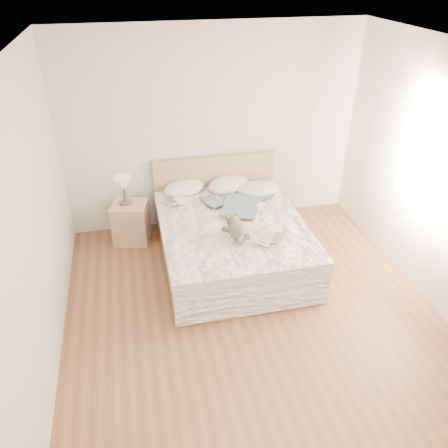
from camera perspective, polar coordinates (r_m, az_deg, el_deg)
The scene contains 16 objects.
floor at distance 4.79m, azimuth 4.22°, elevation -12.69°, with size 4.00×4.50×0.00m, color brown.
ceiling at distance 3.49m, azimuth 6.06°, elevation 20.89°, with size 4.00×4.50×0.00m, color silver.
wall_back at distance 5.95m, azimuth -1.45°, elevation 12.12°, with size 4.00×0.02×2.70m, color silver.
wall_front at distance 2.48m, azimuth 21.86°, elevation -25.21°, with size 4.00×0.02×2.70m, color silver.
wall_left at distance 3.93m, azimuth -24.18°, elevation -1.95°, with size 0.02×4.50×2.70m, color silver.
window at distance 5.07m, azimuth 26.15°, elevation 6.39°, with size 0.02×1.30×1.10m, color white.
bed at distance 5.49m, azimuth 0.87°, elevation -1.89°, with size 1.72×2.14×1.00m.
nightstand at distance 6.00m, azimuth -12.05°, elevation 0.20°, with size 0.45×0.40×0.56m, color tan.
table_lamp at distance 5.77m, azimuth -13.00°, elevation 5.00°, with size 0.29×0.29×0.37m.
pillow_left at distance 5.99m, azimuth -5.24°, elevation 4.70°, with size 0.58×0.41×0.17m, color white.
pillow_middle at distance 6.05m, azimuth 0.61°, elevation 5.16°, with size 0.61×0.43×0.18m, color white.
pillow_right at distance 5.96m, azimuth 4.43°, elevation 4.60°, with size 0.57×0.40×0.17m, color silver.
blouse at distance 5.55m, azimuth 2.12°, elevation 2.41°, with size 0.66×0.70×0.03m, color #3D556F, non-canonical shape.
photo_book at distance 5.69m, azimuth -6.25°, elevation 2.99°, with size 0.30×0.21×0.02m, color white.
childrens_book at distance 4.93m, azimuth 6.24°, elevation -1.94°, with size 0.34×0.23×0.02m, color #F0E9C4.
teddy_bear at distance 4.94m, azimuth 1.80°, elevation -1.38°, with size 0.25×0.36×0.19m, color #61564B, non-canonical shape.
Camera 1 is at (-1.08, -3.26, 3.34)m, focal length 35.00 mm.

